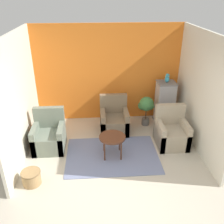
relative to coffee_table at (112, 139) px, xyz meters
name	(u,v)px	position (x,y,z in m)	size (l,w,h in m)	color
ground_plane	(118,193)	(0.02, -1.20, -0.46)	(20.00, 20.00, 0.00)	beige
wall_back_accent	(108,74)	(0.02, 1.96, 0.89)	(4.14, 0.06, 2.71)	orange
wall_left	(18,98)	(-2.02, 0.37, 0.89)	(0.06, 3.12, 2.71)	beige
wall_right	(201,93)	(2.06, 0.37, 0.89)	(0.06, 3.12, 2.71)	beige
area_rug	(112,155)	(0.00, 0.00, -0.45)	(2.12, 1.51, 0.01)	slate
coffee_table	(112,139)	(0.00, 0.00, 0.00)	(0.60, 0.60, 0.52)	#512D1E
armchair_left	(49,137)	(-1.49, 0.44, -0.15)	(0.73, 0.77, 0.96)	slate
armchair_right	(171,133)	(1.48, 0.38, -0.15)	(0.73, 0.77, 0.96)	tan
armchair_middle	(114,121)	(0.14, 1.13, -0.15)	(0.73, 0.77, 0.96)	#7A664C
birdcage	(165,103)	(1.59, 1.51, 0.15)	(0.50, 0.50, 1.22)	slate
parrot	(167,78)	(1.59, 1.52, 0.87)	(0.12, 0.21, 0.25)	teal
potted_plant	(146,106)	(1.05, 1.40, 0.12)	(0.44, 0.40, 0.84)	#66605B
wicker_basket	(31,177)	(-1.66, -0.81, -0.31)	(0.38, 0.38, 0.29)	#A37F51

